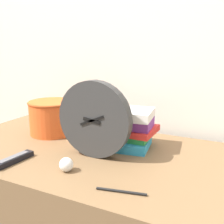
{
  "coord_description": "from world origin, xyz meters",
  "views": [
    {
      "loc": [
        0.51,
        -0.53,
        1.17
      ],
      "look_at": [
        0.07,
        0.38,
        0.93
      ],
      "focal_mm": 42.0,
      "sensor_mm": 36.0,
      "label": 1
    }
  ],
  "objects_px": {
    "book_stack": "(127,129)",
    "pen": "(121,191)",
    "tv_remote": "(14,159)",
    "crumpled_paper_ball": "(66,164)",
    "desk_clock": "(94,119)",
    "basket": "(52,116)"
  },
  "relations": [
    {
      "from": "crumpled_paper_ball",
      "to": "basket",
      "type": "bearing_deg",
      "value": 134.29
    },
    {
      "from": "desk_clock",
      "to": "basket",
      "type": "relative_size",
      "value": 1.32
    },
    {
      "from": "tv_remote",
      "to": "book_stack",
      "type": "bearing_deg",
      "value": 46.93
    },
    {
      "from": "desk_clock",
      "to": "crumpled_paper_ball",
      "type": "relative_size",
      "value": 6.13
    },
    {
      "from": "tv_remote",
      "to": "pen",
      "type": "distance_m",
      "value": 0.44
    },
    {
      "from": "book_stack",
      "to": "pen",
      "type": "xyz_separation_m",
      "value": [
        0.13,
        -0.36,
        -0.07
      ]
    },
    {
      "from": "tv_remote",
      "to": "pen",
      "type": "bearing_deg",
      "value": -2.48
    },
    {
      "from": "crumpled_paper_ball",
      "to": "desk_clock",
      "type": "bearing_deg",
      "value": 81.33
    },
    {
      "from": "desk_clock",
      "to": "crumpled_paper_ball",
      "type": "height_order",
      "value": "desk_clock"
    },
    {
      "from": "basket",
      "to": "pen",
      "type": "relative_size",
      "value": 1.51
    },
    {
      "from": "desk_clock",
      "to": "pen",
      "type": "height_order",
      "value": "desk_clock"
    },
    {
      "from": "basket",
      "to": "tv_remote",
      "type": "height_order",
      "value": "basket"
    },
    {
      "from": "book_stack",
      "to": "basket",
      "type": "distance_m",
      "value": 0.4
    },
    {
      "from": "tv_remote",
      "to": "crumpled_paper_ball",
      "type": "relative_size",
      "value": 3.37
    },
    {
      "from": "basket",
      "to": "crumpled_paper_ball",
      "type": "relative_size",
      "value": 4.65
    },
    {
      "from": "book_stack",
      "to": "tv_remote",
      "type": "xyz_separation_m",
      "value": [
        -0.31,
        -0.34,
        -0.06
      ]
    },
    {
      "from": "book_stack",
      "to": "tv_remote",
      "type": "height_order",
      "value": "book_stack"
    },
    {
      "from": "pen",
      "to": "desk_clock",
      "type": "bearing_deg",
      "value": 135.44
    },
    {
      "from": "crumpled_paper_ball",
      "to": "tv_remote",
      "type": "bearing_deg",
      "value": -173.37
    },
    {
      "from": "basket",
      "to": "tv_remote",
      "type": "bearing_deg",
      "value": -75.41
    },
    {
      "from": "book_stack",
      "to": "tv_remote",
      "type": "relative_size",
      "value": 1.59
    },
    {
      "from": "book_stack",
      "to": "pen",
      "type": "distance_m",
      "value": 0.38
    }
  ]
}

